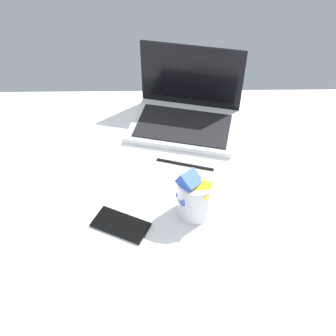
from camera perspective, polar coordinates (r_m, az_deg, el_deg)
name	(u,v)px	position (r cm, az deg, el deg)	size (l,w,h in cm)	color
bed_mattress	(160,276)	(104.74, -1.14, -15.08)	(180.00, 140.00, 18.00)	white
laptop	(186,111)	(130.22, 2.58, 7.99)	(37.43, 30.02, 23.00)	silver
snack_cup	(195,197)	(100.86, 3.81, -4.05)	(9.66, 9.11, 14.33)	silver
cell_phone	(121,225)	(102.76, -6.69, -7.95)	(6.80, 14.00, 0.80)	black
charger_cable	(185,164)	(117.15, 2.40, 0.50)	(17.00, 0.60, 0.60)	black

